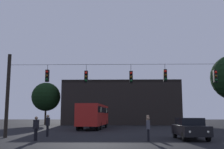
{
  "coord_description": "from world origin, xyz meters",
  "views": [
    {
      "loc": [
        -0.74,
        -6.97,
        1.7
      ],
      "look_at": [
        -1.27,
        15.57,
        5.08
      ],
      "focal_mm": 43.69,
      "sensor_mm": 36.0,
      "label": 1
    }
  ],
  "objects_px": {
    "pedestrian_crossing_left": "(148,128)",
    "tree_left_silhouette": "(46,97)",
    "pedestrian_crossing_right": "(36,127)",
    "city_bus": "(94,114)",
    "car_near_right": "(190,128)",
    "pedestrian_crossing_center": "(48,124)",
    "pedestrian_near_bus": "(148,124)"
  },
  "relations": [
    {
      "from": "city_bus",
      "to": "pedestrian_crossing_center",
      "type": "xyz_separation_m",
      "value": [
        -2.62,
        -12.58,
        -0.87
      ]
    },
    {
      "from": "city_bus",
      "to": "car_near_right",
      "type": "xyz_separation_m",
      "value": [
        8.21,
        -15.0,
        -1.07
      ]
    },
    {
      "from": "car_near_right",
      "to": "city_bus",
      "type": "bearing_deg",
      "value": 118.7
    },
    {
      "from": "pedestrian_crossing_right",
      "to": "tree_left_silhouette",
      "type": "bearing_deg",
      "value": 103.92
    },
    {
      "from": "pedestrian_crossing_right",
      "to": "pedestrian_near_bus",
      "type": "relative_size",
      "value": 0.94
    },
    {
      "from": "car_near_right",
      "to": "tree_left_silhouette",
      "type": "distance_m",
      "value": 35.39
    },
    {
      "from": "pedestrian_crossing_left",
      "to": "pedestrian_crossing_right",
      "type": "relative_size",
      "value": 0.99
    },
    {
      "from": "pedestrian_crossing_left",
      "to": "tree_left_silhouette",
      "type": "distance_m",
      "value": 35.3
    },
    {
      "from": "city_bus",
      "to": "car_near_right",
      "type": "height_order",
      "value": "city_bus"
    },
    {
      "from": "city_bus",
      "to": "pedestrian_crossing_center",
      "type": "relative_size",
      "value": 6.38
    },
    {
      "from": "pedestrian_crossing_right",
      "to": "pedestrian_near_bus",
      "type": "xyz_separation_m",
      "value": [
        7.94,
        3.44,
        0.07
      ]
    },
    {
      "from": "pedestrian_crossing_center",
      "to": "pedestrian_crossing_right",
      "type": "relative_size",
      "value": 1.08
    },
    {
      "from": "city_bus",
      "to": "car_near_right",
      "type": "relative_size",
      "value": 2.56
    },
    {
      "from": "pedestrian_crossing_center",
      "to": "tree_left_silhouette",
      "type": "xyz_separation_m",
      "value": [
        -7.57,
        27.51,
        4.07
      ]
    },
    {
      "from": "pedestrian_near_bus",
      "to": "car_near_right",
      "type": "bearing_deg",
      "value": -38.57
    },
    {
      "from": "tree_left_silhouette",
      "to": "pedestrian_crossing_center",
      "type": "bearing_deg",
      "value": -74.62
    },
    {
      "from": "pedestrian_crossing_center",
      "to": "pedestrian_crossing_right",
      "type": "xyz_separation_m",
      "value": [
        0.16,
        -3.67,
        -0.08
      ]
    },
    {
      "from": "pedestrian_crossing_center",
      "to": "pedestrian_near_bus",
      "type": "relative_size",
      "value": 1.01
    },
    {
      "from": "city_bus",
      "to": "pedestrian_crossing_right",
      "type": "xyz_separation_m",
      "value": [
        -2.46,
        -16.25,
        -0.95
      ]
    },
    {
      "from": "city_bus",
      "to": "pedestrian_crossing_left",
      "type": "relative_size",
      "value": 6.93
    },
    {
      "from": "pedestrian_crossing_center",
      "to": "tree_left_silhouette",
      "type": "distance_m",
      "value": 28.82
    },
    {
      "from": "pedestrian_crossing_center",
      "to": "pedestrian_crossing_right",
      "type": "bearing_deg",
      "value": -87.55
    },
    {
      "from": "pedestrian_crossing_left",
      "to": "tree_left_silhouette",
      "type": "bearing_deg",
      "value": 115.82
    },
    {
      "from": "pedestrian_crossing_left",
      "to": "pedestrian_crossing_center",
      "type": "height_order",
      "value": "pedestrian_crossing_center"
    },
    {
      "from": "car_near_right",
      "to": "pedestrian_crossing_right",
      "type": "distance_m",
      "value": 10.75
    },
    {
      "from": "pedestrian_crossing_center",
      "to": "pedestrian_crossing_right",
      "type": "height_order",
      "value": "pedestrian_crossing_center"
    },
    {
      "from": "pedestrian_crossing_left",
      "to": "tree_left_silhouette",
      "type": "xyz_separation_m",
      "value": [
        -15.27,
        31.56,
        4.17
      ]
    },
    {
      "from": "pedestrian_crossing_center",
      "to": "car_near_right",
      "type": "bearing_deg",
      "value": -12.59
    },
    {
      "from": "city_bus",
      "to": "pedestrian_crossing_right",
      "type": "bearing_deg",
      "value": -98.61
    },
    {
      "from": "car_near_right",
      "to": "pedestrian_crossing_left",
      "type": "xyz_separation_m",
      "value": [
        -3.14,
        -1.62,
        0.11
      ]
    },
    {
      "from": "city_bus",
      "to": "pedestrian_crossing_left",
      "type": "height_order",
      "value": "city_bus"
    },
    {
      "from": "pedestrian_crossing_left",
      "to": "pedestrian_crossing_right",
      "type": "bearing_deg",
      "value": 177.17
    }
  ]
}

